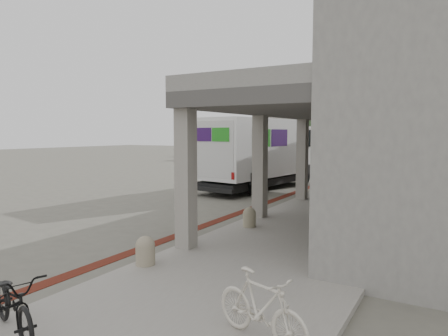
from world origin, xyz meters
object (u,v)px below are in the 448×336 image
Objects in this scene: fedex_truck at (259,152)px; bench at (344,227)px; bicycle_black at (14,302)px; bicycle_cream at (261,307)px; utility_cabinet at (371,197)px.

bench is at bearing -45.62° from fedex_truck.
fedex_truck is 15.72m from bicycle_black.
fedex_truck is at bearing 42.93° from bicycle_cream.
fedex_truck is 7.46m from utility_cabinet.
utility_cabinet is at bearing 102.07° from bench.
bicycle_cream is (2.90, 1.47, 0.02)m from bicycle_black.
utility_cabinet is at bearing -26.43° from fedex_truck.
utility_cabinet is 11.44m from bicycle_black.
fedex_truck reaches higher than bench.
bicycle_black is (-2.62, -6.99, 0.11)m from bench.
utility_cabinet is (-0.12, 4.17, 0.15)m from bench.
utility_cabinet is (6.11, -4.09, -1.25)m from fedex_truck.
bicycle_black is at bearing -69.33° from fedex_truck.
fedex_truck is at bearing 137.49° from bench.
utility_cabinet is 0.57× the size of bicycle_black.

